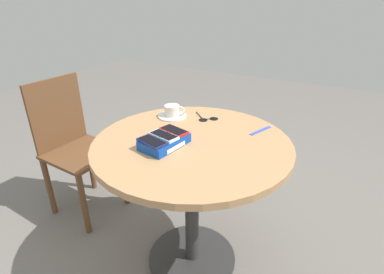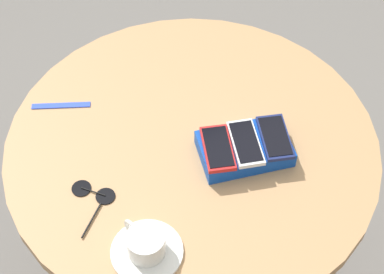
{
  "view_description": "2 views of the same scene",
  "coord_description": "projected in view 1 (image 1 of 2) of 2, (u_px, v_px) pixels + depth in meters",
  "views": [
    {
      "loc": [
        -1.05,
        -0.59,
        1.34
      ],
      "look_at": [
        0.0,
        0.0,
        0.75
      ],
      "focal_mm": 28.0,
      "sensor_mm": 36.0,
      "label": 1
    },
    {
      "loc": [
        0.37,
        0.88,
        1.93
      ],
      "look_at": [
        0.0,
        0.0,
        0.75
      ],
      "focal_mm": 60.0,
      "sensor_mm": 36.0,
      "label": 2
    }
  ],
  "objects": [
    {
      "name": "saucer",
      "position": [
        172.0,
        116.0,
        1.61
      ],
      "size": [
        0.15,
        0.15,
        0.01
      ],
      "primitive_type": "cylinder",
      "color": "silver",
      "rests_on": "round_table"
    },
    {
      "name": "round_table",
      "position": [
        192.0,
        170.0,
        1.41
      ],
      "size": [
        0.9,
        0.9,
        0.73
      ],
      "color": "#2D2D2D",
      "rests_on": "ground_plane"
    },
    {
      "name": "coffee_cup",
      "position": [
        173.0,
        110.0,
        1.59
      ],
      "size": [
        0.08,
        0.11,
        0.06
      ],
      "color": "silver",
      "rests_on": "saucer"
    },
    {
      "name": "phone_white",
      "position": [
        164.0,
        136.0,
        1.29
      ],
      "size": [
        0.09,
        0.14,
        0.01
      ],
      "color": "silver",
      "rests_on": "phone_box"
    },
    {
      "name": "chair_near_window",
      "position": [
        75.0,
        147.0,
        1.9
      ],
      "size": [
        0.4,
        0.4,
        0.87
      ],
      "color": "brown",
      "rests_on": "ground_plane"
    },
    {
      "name": "phone_red",
      "position": [
        174.0,
        131.0,
        1.33
      ],
      "size": [
        0.09,
        0.14,
        0.01
      ],
      "color": "red",
      "rests_on": "phone_box"
    },
    {
      "name": "phone_box",
      "position": [
        165.0,
        142.0,
        1.3
      ],
      "size": [
        0.23,
        0.16,
        0.04
      ],
      "color": "#0F42AD",
      "rests_on": "round_table"
    },
    {
      "name": "sunglasses",
      "position": [
        207.0,
        119.0,
        1.58
      ],
      "size": [
        0.1,
        0.15,
        0.01
      ],
      "color": "black",
      "rests_on": "round_table"
    },
    {
      "name": "ground_plane",
      "position": [
        192.0,
        258.0,
        1.67
      ],
      "size": [
        8.0,
        8.0,
        0.0
      ],
      "primitive_type": "plane",
      "color": "slate"
    },
    {
      "name": "lanyard_strap",
      "position": [
        261.0,
        131.0,
        1.45
      ],
      "size": [
        0.14,
        0.07,
        0.0
      ],
      "primitive_type": "cube",
      "rotation": [
        0.0,
        0.0,
        -0.35
      ],
      "color": "blue",
      "rests_on": "round_table"
    },
    {
      "name": "phone_navy",
      "position": [
        152.0,
        142.0,
        1.24
      ],
      "size": [
        0.09,
        0.14,
        0.01
      ],
      "color": "navy",
      "rests_on": "phone_box"
    }
  ]
}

